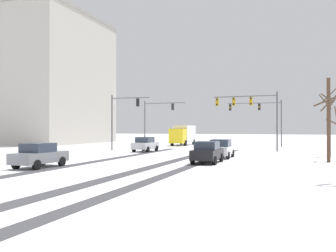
{
  "coord_description": "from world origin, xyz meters",
  "views": [
    {
      "loc": [
        11.19,
        -7.48,
        2.6
      ],
      "look_at": [
        0.0,
        24.87,
        2.8
      ],
      "focal_mm": 39.68,
      "sensor_mm": 36.0,
      "label": 1
    }
  ],
  "objects_px": {
    "traffic_signal_far_left": "(156,115)",
    "car_white_second": "(221,149)",
    "box_truck_delivery": "(183,134)",
    "bare_tree_sidewalk_mid": "(329,117)",
    "office_building_far_left_block": "(22,82)",
    "bare_tree_sidewalk_far": "(329,122)",
    "traffic_signal_far_right": "(262,113)",
    "car_black_third": "(207,152)",
    "car_silver_lead": "(145,144)",
    "traffic_signal_near_right": "(251,108)",
    "traffic_signal_near_left": "(122,113)",
    "car_grey_fourth": "(39,155)"
  },
  "relations": [
    {
      "from": "car_black_third",
      "to": "bare_tree_sidewalk_far",
      "type": "bearing_deg",
      "value": 46.51
    },
    {
      "from": "traffic_signal_far_right",
      "to": "car_black_third",
      "type": "bearing_deg",
      "value": -93.85
    },
    {
      "from": "traffic_signal_near_right",
      "to": "traffic_signal_far_left",
      "type": "relative_size",
      "value": 1.07
    },
    {
      "from": "traffic_signal_far_left",
      "to": "car_white_second",
      "type": "xyz_separation_m",
      "value": [
        12.56,
        -16.85,
        -3.62
      ]
    },
    {
      "from": "box_truck_delivery",
      "to": "car_silver_lead",
      "type": "bearing_deg",
      "value": -88.3
    },
    {
      "from": "car_white_second",
      "to": "office_building_far_left_block",
      "type": "height_order",
      "value": "office_building_far_left_block"
    },
    {
      "from": "car_white_second",
      "to": "traffic_signal_far_left",
      "type": "bearing_deg",
      "value": 126.71
    },
    {
      "from": "office_building_far_left_block",
      "to": "car_black_third",
      "type": "bearing_deg",
      "value": -33.98
    },
    {
      "from": "car_silver_lead",
      "to": "bare_tree_sidewalk_mid",
      "type": "distance_m",
      "value": 19.85
    },
    {
      "from": "box_truck_delivery",
      "to": "office_building_far_left_block",
      "type": "distance_m",
      "value": 31.35
    },
    {
      "from": "car_silver_lead",
      "to": "box_truck_delivery",
      "type": "distance_m",
      "value": 16.22
    },
    {
      "from": "traffic_signal_near_left",
      "to": "bare_tree_sidewalk_far",
      "type": "distance_m",
      "value": 22.23
    },
    {
      "from": "office_building_far_left_block",
      "to": "traffic_signal_far_left",
      "type": "bearing_deg",
      "value": -10.47
    },
    {
      "from": "car_silver_lead",
      "to": "car_white_second",
      "type": "relative_size",
      "value": 1.0
    },
    {
      "from": "traffic_signal_far_left",
      "to": "bare_tree_sidewalk_mid",
      "type": "xyz_separation_m",
      "value": [
        21.13,
        -18.27,
        -0.99
      ]
    },
    {
      "from": "car_white_second",
      "to": "bare_tree_sidewalk_far",
      "type": "relative_size",
      "value": 0.65
    },
    {
      "from": "traffic_signal_near_right",
      "to": "traffic_signal_near_left",
      "type": "xyz_separation_m",
      "value": [
        -14.55,
        -2.08,
        -0.48
      ]
    },
    {
      "from": "traffic_signal_far_right",
      "to": "car_black_third",
      "type": "xyz_separation_m",
      "value": [
        -1.74,
        -25.88,
        -3.88
      ]
    },
    {
      "from": "car_black_third",
      "to": "bare_tree_sidewalk_mid",
      "type": "bearing_deg",
      "value": 22.7
    },
    {
      "from": "traffic_signal_near_left",
      "to": "car_white_second",
      "type": "distance_m",
      "value": 15.21
    },
    {
      "from": "traffic_signal_near_left",
      "to": "bare_tree_sidewalk_mid",
      "type": "xyz_separation_m",
      "value": [
        21.6,
        -8.41,
        -0.89
      ]
    },
    {
      "from": "traffic_signal_near_left",
      "to": "car_black_third",
      "type": "xyz_separation_m",
      "value": [
        12.97,
        -12.02,
        -3.53
      ]
    },
    {
      "from": "box_truck_delivery",
      "to": "bare_tree_sidewalk_mid",
      "type": "height_order",
      "value": "bare_tree_sidewalk_mid"
    },
    {
      "from": "traffic_signal_far_left",
      "to": "car_black_third",
      "type": "bearing_deg",
      "value": -60.26
    },
    {
      "from": "car_black_third",
      "to": "bare_tree_sidewalk_far",
      "type": "xyz_separation_m",
      "value": [
        9.08,
        9.57,
        2.33
      ]
    },
    {
      "from": "box_truck_delivery",
      "to": "car_grey_fourth",
      "type": "bearing_deg",
      "value": -89.51
    },
    {
      "from": "traffic_signal_far_right",
      "to": "car_black_third",
      "type": "height_order",
      "value": "traffic_signal_far_right"
    },
    {
      "from": "traffic_signal_near_left",
      "to": "car_white_second",
      "type": "xyz_separation_m",
      "value": [
        13.04,
        -6.99,
        -3.53
      ]
    },
    {
      "from": "box_truck_delivery",
      "to": "office_building_far_left_block",
      "type": "xyz_separation_m",
      "value": [
        -29.94,
        -0.27,
        9.3
      ]
    },
    {
      "from": "traffic_signal_near_right",
      "to": "car_white_second",
      "type": "bearing_deg",
      "value": -99.45
    },
    {
      "from": "bare_tree_sidewalk_mid",
      "to": "car_silver_lead",
      "type": "bearing_deg",
      "value": 157.8
    },
    {
      "from": "bare_tree_sidewalk_mid",
      "to": "traffic_signal_near_left",
      "type": "bearing_deg",
      "value": 158.72
    },
    {
      "from": "traffic_signal_near_left",
      "to": "bare_tree_sidewalk_far",
      "type": "bearing_deg",
      "value": -6.33
    },
    {
      "from": "car_grey_fourth",
      "to": "traffic_signal_far_left",
      "type": "bearing_deg",
      "value": 95.44
    },
    {
      "from": "car_grey_fourth",
      "to": "car_white_second",
      "type": "bearing_deg",
      "value": 49.98
    },
    {
      "from": "traffic_signal_far_right",
      "to": "bare_tree_sidewalk_far",
      "type": "bearing_deg",
      "value": -65.76
    },
    {
      "from": "bare_tree_sidewalk_mid",
      "to": "office_building_far_left_block",
      "type": "distance_m",
      "value": 54.47
    },
    {
      "from": "car_black_third",
      "to": "box_truck_delivery",
      "type": "height_order",
      "value": "box_truck_delivery"
    },
    {
      "from": "car_grey_fourth",
      "to": "box_truck_delivery",
      "type": "height_order",
      "value": "box_truck_delivery"
    },
    {
      "from": "car_silver_lead",
      "to": "car_white_second",
      "type": "height_order",
      "value": "same"
    },
    {
      "from": "bare_tree_sidewalk_far",
      "to": "office_building_far_left_block",
      "type": "bearing_deg",
      "value": 160.5
    },
    {
      "from": "traffic_signal_far_left",
      "to": "bare_tree_sidewalk_mid",
      "type": "height_order",
      "value": "bare_tree_sidewalk_mid"
    },
    {
      "from": "traffic_signal_near_left",
      "to": "office_building_far_left_block",
      "type": "relative_size",
      "value": 0.24
    },
    {
      "from": "traffic_signal_near_right",
      "to": "bare_tree_sidewalk_far",
      "type": "xyz_separation_m",
      "value": [
        7.51,
        -4.53,
        -1.68
      ]
    },
    {
      "from": "box_truck_delivery",
      "to": "bare_tree_sidewalk_mid",
      "type": "distance_m",
      "value": 30.18
    },
    {
      "from": "traffic_signal_far_left",
      "to": "traffic_signal_near_left",
      "type": "relative_size",
      "value": 1.0
    },
    {
      "from": "traffic_signal_near_right",
      "to": "bare_tree_sidewalk_mid",
      "type": "relative_size",
      "value": 0.97
    },
    {
      "from": "traffic_signal_far_right",
      "to": "car_silver_lead",
      "type": "xyz_separation_m",
      "value": [
        -11.33,
        -14.84,
        -3.88
      ]
    },
    {
      "from": "traffic_signal_near_right",
      "to": "car_white_second",
      "type": "height_order",
      "value": "traffic_signal_near_right"
    },
    {
      "from": "car_grey_fourth",
      "to": "bare_tree_sidewalk_mid",
      "type": "relative_size",
      "value": 0.58
    }
  ]
}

